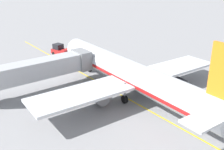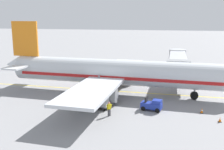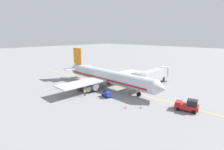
{
  "view_description": "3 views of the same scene",
  "coord_description": "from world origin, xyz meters",
  "px_view_note": "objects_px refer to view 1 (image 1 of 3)",
  "views": [
    {
      "loc": [
        -21.87,
        -26.08,
        16.79
      ],
      "look_at": [
        0.02,
        2.86,
        2.44
      ],
      "focal_mm": 41.96,
      "sensor_mm": 36.0,
      "label": 1
    },
    {
      "loc": [
        38.77,
        8.49,
        11.23
      ],
      "look_at": [
        1.37,
        -0.3,
        2.84
      ],
      "focal_mm": 42.58,
      "sensor_mm": 36.0,
      "label": 2
    },
    {
      "loc": [
        36.3,
        35.19,
        14.78
      ],
      "look_at": [
        -0.66,
        0.31,
        3.32
      ],
      "focal_mm": 28.21,
      "sensor_mm": 36.0,
      "label": 3
    }
  ],
  "objects_px": {
    "baggage_cart_front": "(165,78)",
    "ground_crew_wing_walker": "(166,72)",
    "baggage_tug_lead": "(134,69)",
    "safety_cone_nose_left": "(101,58)",
    "parked_airliner": "(130,74)",
    "safety_cone_nose_right": "(112,63)",
    "safety_cone_wing_tip": "(117,59)",
    "pushback_tractor": "(61,50)",
    "jet_bridge": "(37,69)",
    "baggage_cart_second_in_train": "(179,83)"
  },
  "relations": [
    {
      "from": "safety_cone_wing_tip",
      "to": "ground_crew_wing_walker",
      "type": "bearing_deg",
      "value": -85.2
    },
    {
      "from": "pushback_tractor",
      "to": "ground_crew_wing_walker",
      "type": "bearing_deg",
      "value": -68.79
    },
    {
      "from": "baggage_tug_lead",
      "to": "baggage_cart_front",
      "type": "relative_size",
      "value": 0.9
    },
    {
      "from": "baggage_tug_lead",
      "to": "baggage_cart_front",
      "type": "bearing_deg",
      "value": -81.72
    },
    {
      "from": "safety_cone_wing_tip",
      "to": "jet_bridge",
      "type": "bearing_deg",
      "value": -166.17
    },
    {
      "from": "jet_bridge",
      "to": "safety_cone_nose_left",
      "type": "bearing_deg",
      "value": 22.96
    },
    {
      "from": "safety_cone_nose_right",
      "to": "baggage_cart_front",
      "type": "bearing_deg",
      "value": -83.71
    },
    {
      "from": "pushback_tractor",
      "to": "baggage_cart_second_in_train",
      "type": "distance_m",
      "value": 27.38
    },
    {
      "from": "parked_airliner",
      "to": "pushback_tractor",
      "type": "xyz_separation_m",
      "value": [
        0.79,
        23.5,
        -2.09
      ]
    },
    {
      "from": "baggage_cart_second_in_train",
      "to": "safety_cone_nose_right",
      "type": "height_order",
      "value": "baggage_cart_second_in_train"
    },
    {
      "from": "pushback_tractor",
      "to": "baggage_cart_second_in_train",
      "type": "bearing_deg",
      "value": -76.22
    },
    {
      "from": "pushback_tractor",
      "to": "safety_cone_wing_tip",
      "type": "bearing_deg",
      "value": -52.5
    },
    {
      "from": "jet_bridge",
      "to": "baggage_cart_front",
      "type": "height_order",
      "value": "jet_bridge"
    },
    {
      "from": "ground_crew_wing_walker",
      "to": "safety_cone_nose_left",
      "type": "relative_size",
      "value": 2.86
    },
    {
      "from": "baggage_cart_front",
      "to": "baggage_cart_second_in_train",
      "type": "xyz_separation_m",
      "value": [
        0.08,
        -2.8,
        0.0
      ]
    },
    {
      "from": "baggage_cart_second_in_train",
      "to": "safety_cone_nose_left",
      "type": "bearing_deg",
      "value": 93.73
    },
    {
      "from": "safety_cone_nose_left",
      "to": "parked_airliner",
      "type": "bearing_deg",
      "value": -110.75
    },
    {
      "from": "ground_crew_wing_walker",
      "to": "safety_cone_nose_right",
      "type": "relative_size",
      "value": 2.86
    },
    {
      "from": "safety_cone_nose_left",
      "to": "safety_cone_nose_right",
      "type": "relative_size",
      "value": 1.0
    },
    {
      "from": "baggage_tug_lead",
      "to": "safety_cone_nose_left",
      "type": "xyz_separation_m",
      "value": [
        -0.23,
        9.87,
        -0.42
      ]
    },
    {
      "from": "parked_airliner",
      "to": "baggage_tug_lead",
      "type": "xyz_separation_m",
      "value": [
        6.3,
        6.13,
        -2.47
      ]
    },
    {
      "from": "baggage_tug_lead",
      "to": "safety_cone_wing_tip",
      "type": "bearing_deg",
      "value": 75.02
    },
    {
      "from": "jet_bridge",
      "to": "safety_cone_nose_right",
      "type": "xyz_separation_m",
      "value": [
        16.03,
        2.88,
        -3.17
      ]
    },
    {
      "from": "parked_airliner",
      "to": "ground_crew_wing_walker",
      "type": "distance_m",
      "value": 9.72
    },
    {
      "from": "parked_airliner",
      "to": "baggage_cart_front",
      "type": "relative_size",
      "value": 12.62
    },
    {
      "from": "pushback_tractor",
      "to": "safety_cone_wing_tip",
      "type": "relative_size",
      "value": 8.13
    },
    {
      "from": "jet_bridge",
      "to": "safety_cone_nose_right",
      "type": "bearing_deg",
      "value": 10.19
    },
    {
      "from": "ground_crew_wing_walker",
      "to": "pushback_tractor",
      "type": "bearing_deg",
      "value": 111.21
    },
    {
      "from": "safety_cone_nose_left",
      "to": "safety_cone_nose_right",
      "type": "height_order",
      "value": "same"
    },
    {
      "from": "safety_cone_nose_left",
      "to": "pushback_tractor",
      "type": "bearing_deg",
      "value": 125.16
    },
    {
      "from": "parked_airliner",
      "to": "safety_cone_nose_left",
      "type": "distance_m",
      "value": 17.36
    },
    {
      "from": "pushback_tractor",
      "to": "safety_cone_nose_left",
      "type": "relative_size",
      "value": 8.13
    },
    {
      "from": "pushback_tractor",
      "to": "baggage_cart_second_in_train",
      "type": "xyz_separation_m",
      "value": [
        6.52,
        -26.59,
        -0.15
      ]
    },
    {
      "from": "pushback_tractor",
      "to": "safety_cone_wing_tip",
      "type": "xyz_separation_m",
      "value": [
        7.53,
        -9.81,
        -0.81
      ]
    },
    {
      "from": "pushback_tractor",
      "to": "safety_cone_nose_left",
      "type": "bearing_deg",
      "value": -54.84
    },
    {
      "from": "parked_airliner",
      "to": "baggage_cart_second_in_train",
      "type": "xyz_separation_m",
      "value": [
        7.31,
        -3.1,
        -2.24
      ]
    },
    {
      "from": "baggage_tug_lead",
      "to": "ground_crew_wing_walker",
      "type": "bearing_deg",
      "value": -56.96
    },
    {
      "from": "baggage_cart_front",
      "to": "ground_crew_wing_walker",
      "type": "height_order",
      "value": "ground_crew_wing_walker"
    },
    {
      "from": "safety_cone_nose_left",
      "to": "jet_bridge",
      "type": "bearing_deg",
      "value": -157.04
    },
    {
      "from": "pushback_tractor",
      "to": "baggage_tug_lead",
      "type": "height_order",
      "value": "pushback_tractor"
    },
    {
      "from": "parked_airliner",
      "to": "baggage_cart_front",
      "type": "distance_m",
      "value": 7.58
    },
    {
      "from": "ground_crew_wing_walker",
      "to": "safety_cone_wing_tip",
      "type": "height_order",
      "value": "ground_crew_wing_walker"
    },
    {
      "from": "safety_cone_nose_right",
      "to": "parked_airliner",
      "type": "bearing_deg",
      "value": -116.06
    },
    {
      "from": "safety_cone_nose_left",
      "to": "safety_cone_nose_right",
      "type": "xyz_separation_m",
      "value": [
        -0.19,
        -3.99,
        0.0
      ]
    },
    {
      "from": "ground_crew_wing_walker",
      "to": "safety_cone_nose_right",
      "type": "height_order",
      "value": "ground_crew_wing_walker"
    },
    {
      "from": "parked_airliner",
      "to": "baggage_tug_lead",
      "type": "bearing_deg",
      "value": 44.22
    },
    {
      "from": "baggage_cart_front",
      "to": "safety_cone_nose_right",
      "type": "bearing_deg",
      "value": 96.29
    },
    {
      "from": "ground_crew_wing_walker",
      "to": "baggage_cart_front",
      "type": "bearing_deg",
      "value": -140.68
    },
    {
      "from": "baggage_cart_front",
      "to": "ground_crew_wing_walker",
      "type": "relative_size",
      "value": 1.75
    },
    {
      "from": "parked_airliner",
      "to": "baggage_cart_second_in_train",
      "type": "bearing_deg",
      "value": -22.97
    }
  ]
}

